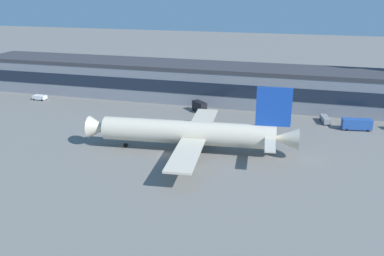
% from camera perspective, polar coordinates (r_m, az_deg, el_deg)
% --- Properties ---
extents(ground_plane, '(600.00, 600.00, 0.00)m').
position_cam_1_polar(ground_plane, '(102.57, -3.83, -3.78)').
color(ground_plane, slate).
extents(terminal_building, '(187.62, 19.95, 13.36)m').
position_cam_1_polar(terminal_building, '(150.20, 3.06, 6.33)').
color(terminal_building, gray).
rests_on(terminal_building, ground_plane).
extents(airliner, '(54.04, 45.85, 17.69)m').
position_cam_1_polar(airliner, '(102.55, -0.13, -0.68)').
color(airliner, beige).
rests_on(airliner, ground_plane).
extents(belt_loader, '(3.24, 6.67, 1.95)m').
position_cam_1_polar(belt_loader, '(132.74, 18.20, 1.18)').
color(belt_loader, gray).
rests_on(belt_loader, ground_plane).
extents(pushback_tractor, '(4.88, 2.76, 1.75)m').
position_cam_1_polar(pushback_tractor, '(162.80, -20.60, 4.08)').
color(pushback_tractor, white).
rests_on(pushback_tractor, ground_plane).
extents(stair_truck, '(6.00, 5.88, 3.55)m').
position_cam_1_polar(stair_truck, '(137.09, 1.08, 3.07)').
color(stair_truck, black).
rests_on(stair_truck, ground_plane).
extents(fuel_truck, '(8.72, 4.00, 3.35)m').
position_cam_1_polar(fuel_truck, '(129.04, 22.19, 0.55)').
color(fuel_truck, '#2651A5').
rests_on(fuel_truck, ground_plane).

